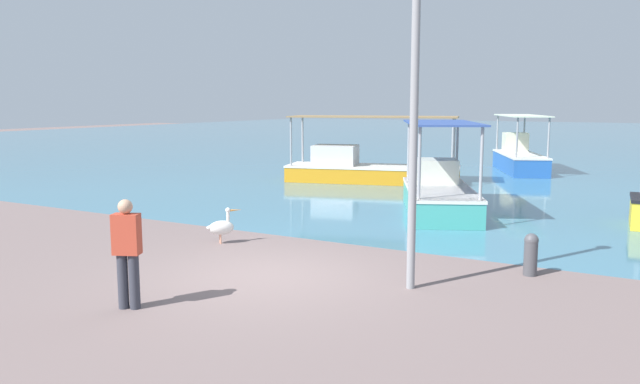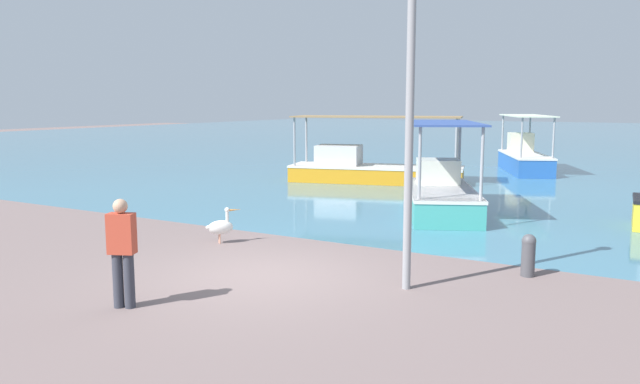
{
  "view_description": "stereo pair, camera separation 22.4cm",
  "coord_description": "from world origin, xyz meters",
  "px_view_note": "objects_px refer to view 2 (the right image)",
  "views": [
    {
      "loc": [
        6.24,
        -9.11,
        3.14
      ],
      "look_at": [
        -1.2,
        4.17,
        0.92
      ],
      "focal_mm": 35.0,
      "sensor_mm": 36.0,
      "label": 1
    },
    {
      "loc": [
        6.44,
        -9.0,
        3.14
      ],
      "look_at": [
        -1.2,
        4.17,
        0.92
      ],
      "focal_mm": 35.0,
      "sensor_mm": 36.0,
      "label": 2
    }
  ],
  "objects_px": {
    "fishing_boat_near_right": "(524,158)",
    "pelican": "(221,227)",
    "fisherman_standing": "(122,250)",
    "lamp_post": "(410,104)",
    "fishing_boat_far_left": "(370,167)",
    "mooring_bollard": "(528,254)",
    "fishing_boat_near_left": "(440,192)"
  },
  "relations": [
    {
      "from": "mooring_bollard",
      "to": "fishing_boat_near_right",
      "type": "bearing_deg",
      "value": 102.34
    },
    {
      "from": "fishing_boat_far_left",
      "to": "fishing_boat_near_left",
      "type": "height_order",
      "value": "fishing_boat_far_left"
    },
    {
      "from": "fishing_boat_near_left",
      "to": "mooring_bollard",
      "type": "relative_size",
      "value": 6.57
    },
    {
      "from": "fishing_boat_far_left",
      "to": "fishing_boat_near_left",
      "type": "xyz_separation_m",
      "value": [
        4.68,
        -5.2,
        0.01
      ]
    },
    {
      "from": "fishing_boat_far_left",
      "to": "fishing_boat_near_left",
      "type": "bearing_deg",
      "value": -48.02
    },
    {
      "from": "fishing_boat_near_right",
      "to": "fisherman_standing",
      "type": "bearing_deg",
      "value": -93.04
    },
    {
      "from": "fisherman_standing",
      "to": "lamp_post",
      "type": "bearing_deg",
      "value": 42.46
    },
    {
      "from": "fishing_boat_near_left",
      "to": "pelican",
      "type": "bearing_deg",
      "value": -115.63
    },
    {
      "from": "fishing_boat_near_right",
      "to": "lamp_post",
      "type": "xyz_separation_m",
      "value": [
        2.19,
        -19.19,
        2.45
      ]
    },
    {
      "from": "pelican",
      "to": "fisherman_standing",
      "type": "xyz_separation_m",
      "value": [
        1.52,
        -4.2,
        0.53
      ]
    },
    {
      "from": "fishing_boat_near_right",
      "to": "fisherman_standing",
      "type": "height_order",
      "value": "fishing_boat_near_right"
    },
    {
      "from": "fishing_boat_near_right",
      "to": "pelican",
      "type": "height_order",
      "value": "fishing_boat_near_right"
    },
    {
      "from": "fishing_boat_near_left",
      "to": "fishing_boat_near_right",
      "type": "bearing_deg",
      "value": 91.16
    },
    {
      "from": "fishing_boat_near_left",
      "to": "fisherman_standing",
      "type": "xyz_separation_m",
      "value": [
        -1.43,
        -10.35,
        0.31
      ]
    },
    {
      "from": "fishing_boat_far_left",
      "to": "mooring_bollard",
      "type": "relative_size",
      "value": 8.96
    },
    {
      "from": "fishing_boat_near_right",
      "to": "lamp_post",
      "type": "relative_size",
      "value": 0.97
    },
    {
      "from": "mooring_bollard",
      "to": "fishing_boat_near_left",
      "type": "bearing_deg",
      "value": 123.14
    },
    {
      "from": "pelican",
      "to": "lamp_post",
      "type": "distance_m",
      "value": 5.71
    },
    {
      "from": "fishing_boat_far_left",
      "to": "mooring_bollard",
      "type": "bearing_deg",
      "value": -52.28
    },
    {
      "from": "fishing_boat_near_right",
      "to": "pelican",
      "type": "xyz_separation_m",
      "value": [
        -2.71,
        -18.08,
        -0.26
      ]
    },
    {
      "from": "lamp_post",
      "to": "fishing_boat_near_right",
      "type": "bearing_deg",
      "value": 96.5
    },
    {
      "from": "fishing_boat_near_right",
      "to": "pelican",
      "type": "bearing_deg",
      "value": -98.51
    },
    {
      "from": "fishing_boat_near_right",
      "to": "fishing_boat_near_left",
      "type": "xyz_separation_m",
      "value": [
        0.24,
        -11.93,
        -0.04
      ]
    },
    {
      "from": "lamp_post",
      "to": "mooring_bollard",
      "type": "bearing_deg",
      "value": 48.18
    },
    {
      "from": "pelican",
      "to": "fisherman_standing",
      "type": "distance_m",
      "value": 4.5
    },
    {
      "from": "fishing_boat_near_right",
      "to": "lamp_post",
      "type": "distance_m",
      "value": 19.47
    },
    {
      "from": "mooring_bollard",
      "to": "fisherman_standing",
      "type": "relative_size",
      "value": 0.46
    },
    {
      "from": "pelican",
      "to": "mooring_bollard",
      "type": "xyz_separation_m",
      "value": [
        6.51,
        0.69,
        0.04
      ]
    },
    {
      "from": "fishing_boat_near_left",
      "to": "pelican",
      "type": "xyz_separation_m",
      "value": [
        -2.95,
        -6.14,
        -0.22
      ]
    },
    {
      "from": "fishing_boat_near_right",
      "to": "fishing_boat_near_left",
      "type": "distance_m",
      "value": 11.93
    },
    {
      "from": "pelican",
      "to": "fisherman_standing",
      "type": "bearing_deg",
      "value": -70.09
    },
    {
      "from": "fishing_boat_far_left",
      "to": "fisherman_standing",
      "type": "xyz_separation_m",
      "value": [
        3.25,
        -15.54,
        0.32
      ]
    }
  ]
}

